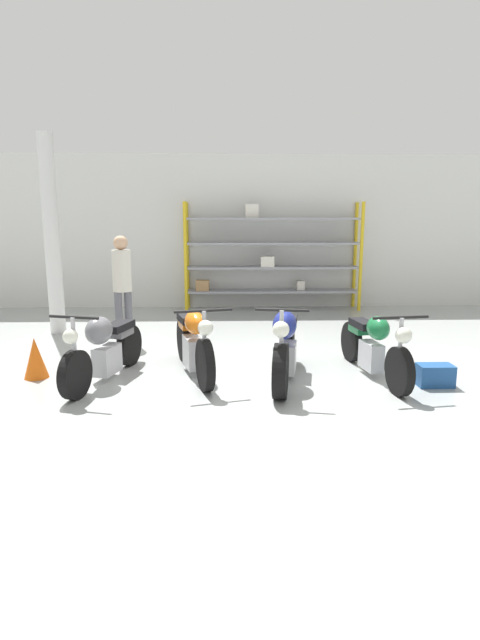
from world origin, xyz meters
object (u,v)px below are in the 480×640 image
object	(u,v)px
motorcycle_grey	(105,347)
person_browsing	(122,280)
motorcycle_green	(374,345)
motorcycle_orange	(193,342)
motorcycle_blue	(285,346)
toolbox	(435,375)
shelving_rack	(270,256)
traffic_cone	(35,358)

from	to	relation	value
motorcycle_grey	person_browsing	distance (m)	2.24
motorcycle_green	person_browsing	bearing A→B (deg)	-126.73
motorcycle_orange	motorcycle_blue	world-z (taller)	motorcycle_blue
motorcycle_orange	toolbox	distance (m)	3.17
motorcycle_green	person_browsing	distance (m)	4.33
shelving_rack	motorcycle_grey	bearing A→B (deg)	-116.22
motorcycle_green	toolbox	distance (m)	0.85
motorcycle_orange	traffic_cone	xyz separation A→B (m)	(-2.10, -0.09, -0.18)
motorcycle_grey	person_browsing	xyz separation A→B (m)	(-0.17, 2.13, 0.64)
shelving_rack	motorcycle_orange	world-z (taller)	shelving_rack
motorcycle_orange	motorcycle_green	bearing A→B (deg)	70.88
shelving_rack	motorcycle_green	bearing A→B (deg)	-80.11
motorcycle_blue	traffic_cone	world-z (taller)	motorcycle_blue
motorcycle_blue	person_browsing	bearing A→B (deg)	-120.63
shelving_rack	traffic_cone	xyz separation A→B (m)	(-3.60, -5.23, -0.99)
person_browsing	toolbox	bearing A→B (deg)	-153.94
motorcycle_orange	person_browsing	size ratio (longest dim) A/B	1.10
shelving_rack	motorcycle_blue	xyz separation A→B (m)	(-0.28, -5.45, -0.80)
motorcycle_grey	traffic_cone	xyz separation A→B (m)	(-0.96, 0.12, -0.17)
shelving_rack	motorcycle_green	xyz separation A→B (m)	(0.93, -5.31, -0.83)
person_browsing	toolbox	world-z (taller)	person_browsing
shelving_rack	person_browsing	size ratio (longest dim) A/B	2.25
traffic_cone	motorcycle_grey	bearing A→B (deg)	-7.31
motorcycle_grey	motorcycle_green	size ratio (longest dim) A/B	0.94
motorcycle_orange	toolbox	xyz separation A→B (m)	(3.10, -0.58, -0.32)
motorcycle_orange	person_browsing	world-z (taller)	person_browsing
shelving_rack	motorcycle_grey	size ratio (longest dim) A/B	2.06
person_browsing	motorcycle_blue	bearing A→B (deg)	-165.74
toolbox	traffic_cone	distance (m)	5.23
motorcycle_grey	person_browsing	size ratio (longest dim) A/B	1.09
person_browsing	traffic_cone	size ratio (longest dim) A/B	3.32
motorcycle_blue	traffic_cone	distance (m)	3.32
toolbox	person_browsing	bearing A→B (deg)	150.45
shelving_rack	motorcycle_blue	distance (m)	5.51
shelving_rack	person_browsing	distance (m)	4.28
motorcycle_blue	motorcycle_green	world-z (taller)	motorcycle_blue
shelving_rack	motorcycle_blue	world-z (taller)	shelving_rack
shelving_rack	person_browsing	world-z (taller)	shelving_rack
motorcycle_green	motorcycle_blue	bearing A→B (deg)	-90.99
traffic_cone	motorcycle_green	bearing A→B (deg)	-0.94
toolbox	shelving_rack	bearing A→B (deg)	105.67
shelving_rack	traffic_cone	world-z (taller)	shelving_rack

